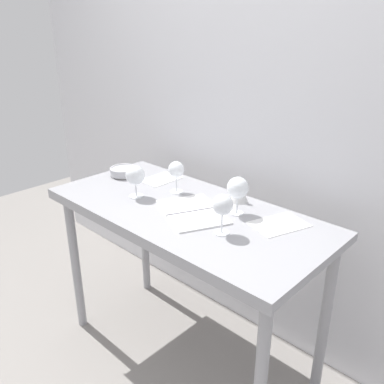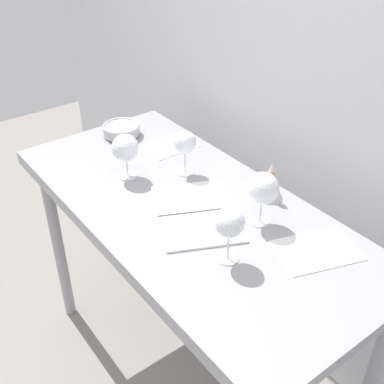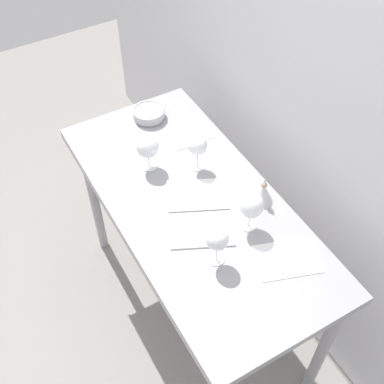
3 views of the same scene
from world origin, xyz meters
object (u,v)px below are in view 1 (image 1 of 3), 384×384
object	(u,v)px
open_notebook	(192,212)
tasting_sheet_lower	(161,179)
wine_glass_near_right	(222,206)
wine_glass_far_left	(176,170)
wine_glass_far_right	(238,188)
decanter_funnel	(239,192)
tasting_sheet_upper	(279,224)
wine_glass_near_left	(135,176)
tasting_bowl	(123,171)

from	to	relation	value
open_notebook	tasting_sheet_lower	distance (m)	0.47
wine_glass_near_right	tasting_sheet_lower	bearing A→B (deg)	158.74
wine_glass_far_left	wine_glass_far_right	xyz separation A→B (m)	(0.39, 0.01, 0.01)
open_notebook	decanter_funnel	xyz separation A→B (m)	(0.07, 0.26, 0.04)
open_notebook	tasting_sheet_upper	size ratio (longest dim) A/B	1.80
wine_glass_near_right	tasting_sheet_lower	xyz separation A→B (m)	(-0.65, 0.25, -0.12)
wine_glass_far_left	wine_glass_near_right	world-z (taller)	wine_glass_near_right
wine_glass_far_right	wine_glass_near_right	size ratio (longest dim) A/B	1.03
wine_glass_far_right	tasting_sheet_upper	bearing A→B (deg)	10.35
open_notebook	wine_glass_near_left	bearing A→B (deg)	-144.69
wine_glass_far_left	tasting_bowl	bearing A→B (deg)	-174.90
decanter_funnel	tasting_sheet_lower	bearing A→B (deg)	-173.07
wine_glass_near_right	tasting_bowl	xyz separation A→B (m)	(-0.86, 0.15, -0.10)
wine_glass_far_right	wine_glass_near_right	world-z (taller)	wine_glass_far_right
tasting_sheet_upper	tasting_bowl	distance (m)	0.99
wine_glass_near_right	wine_glass_far_left	bearing A→B (deg)	157.87
decanter_funnel	wine_glass_near_right	bearing A→B (deg)	-64.31
wine_glass_far_left	wine_glass_near_left	world-z (taller)	wine_glass_far_left
wine_glass_near_left	open_notebook	size ratio (longest dim) A/B	0.39
decanter_funnel	open_notebook	bearing A→B (deg)	-106.32
tasting_sheet_upper	decanter_funnel	xyz separation A→B (m)	(-0.28, 0.08, 0.05)
wine_glass_near_left	tasting_bowl	xyz separation A→B (m)	(-0.29, 0.15, -0.08)
decanter_funnel	wine_glass_far_left	bearing A→B (deg)	-156.99
wine_glass_far_right	tasting_sheet_lower	bearing A→B (deg)	174.14
wine_glass_near_left	decanter_funnel	xyz separation A→B (m)	(0.41, 0.31, -0.06)
wine_glass_far_right	tasting_bowl	bearing A→B (deg)	-176.77
wine_glass_far_right	tasting_sheet_lower	distance (m)	0.60
open_notebook	tasting_bowl	world-z (taller)	tasting_bowl
wine_glass_near_right	wine_glass_near_left	bearing A→B (deg)	179.62
wine_glass_near_right	tasting_sheet_upper	bearing A→B (deg)	60.40
wine_glass_near_right	decanter_funnel	bearing A→B (deg)	115.69
wine_glass_far_right	wine_glass_near_left	world-z (taller)	wine_glass_far_right
tasting_bowl	decanter_funnel	bearing A→B (deg)	13.21
decanter_funnel	wine_glass_far_right	bearing A→B (deg)	-56.28
open_notebook	decanter_funnel	bearing A→B (deg)	99.48
wine_glass_far_right	wine_glass_near_right	xyz separation A→B (m)	(0.07, -0.19, 0.00)
tasting_bowl	tasting_sheet_lower	bearing A→B (deg)	27.31
tasting_sheet_upper	wine_glass_far_left	bearing A→B (deg)	-156.14
tasting_sheet_upper	decanter_funnel	size ratio (longest dim) A/B	1.69
wine_glass_near_right	tasting_bowl	world-z (taller)	wine_glass_near_right
open_notebook	wine_glass_far_right	bearing A→B (deg)	66.64
wine_glass_near_left	tasting_sheet_upper	xyz separation A→B (m)	(0.70, 0.23, -0.11)
wine_glass_far_left	tasting_bowl	world-z (taller)	wine_glass_far_left
wine_glass_far_right	wine_glass_near_left	xyz separation A→B (m)	(-0.49, -0.19, -0.01)
wine_glass_far_right	wine_glass_near_right	distance (m)	0.21
tasting_bowl	decanter_funnel	xyz separation A→B (m)	(0.70, 0.17, 0.02)
wine_glass_far_right	open_notebook	bearing A→B (deg)	-139.16
tasting_sheet_upper	tasting_sheet_lower	xyz separation A→B (m)	(-0.79, 0.02, 0.00)
wine_glass_near_left	wine_glass_near_right	xyz separation A→B (m)	(0.56, -0.00, 0.01)
open_notebook	wine_glass_far_left	bearing A→B (deg)	177.21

